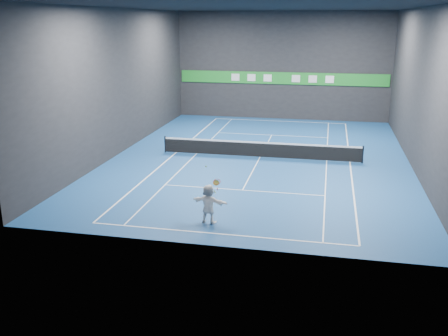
% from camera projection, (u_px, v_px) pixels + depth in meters
% --- Properties ---
extents(ground, '(26.00, 26.00, 0.00)m').
position_uv_depth(ground, '(260.00, 157.00, 31.24)').
color(ground, navy).
rests_on(ground, ground).
extents(ceiling, '(26.00, 26.00, 0.00)m').
position_uv_depth(ceiling, '(263.00, 7.00, 28.66)').
color(ceiling, black).
rests_on(ceiling, ground).
extents(wall_back, '(18.00, 0.10, 9.00)m').
position_uv_depth(wall_back, '(282.00, 66.00, 42.14)').
color(wall_back, black).
rests_on(wall_back, ground).
extents(wall_front, '(18.00, 0.10, 9.00)m').
position_uv_depth(wall_front, '(212.00, 130.00, 17.76)').
color(wall_front, black).
rests_on(wall_front, ground).
extents(wall_left, '(0.10, 26.00, 9.00)m').
position_uv_depth(wall_left, '(121.00, 82.00, 31.73)').
color(wall_left, black).
rests_on(wall_left, ground).
extents(wall_right, '(0.10, 26.00, 9.00)m').
position_uv_depth(wall_right, '(419.00, 89.00, 28.18)').
color(wall_right, black).
rests_on(wall_right, ground).
extents(baseline_near, '(10.98, 0.08, 0.01)m').
position_uv_depth(baseline_near, '(219.00, 234.00, 20.09)').
color(baseline_near, white).
rests_on(baseline_near, ground).
extents(baseline_far, '(10.98, 0.08, 0.01)m').
position_uv_depth(baseline_far, '(279.00, 121.00, 42.39)').
color(baseline_far, white).
rests_on(baseline_far, ground).
extents(sideline_doubles_left, '(0.08, 23.78, 0.01)m').
position_uv_depth(sideline_doubles_left, '(176.00, 153.00, 32.32)').
color(sideline_doubles_left, white).
rests_on(sideline_doubles_left, ground).
extents(sideline_doubles_right, '(0.08, 23.78, 0.01)m').
position_uv_depth(sideline_doubles_right, '(350.00, 162.00, 30.15)').
color(sideline_doubles_right, white).
rests_on(sideline_doubles_right, ground).
extents(sideline_singles_left, '(0.06, 23.78, 0.01)m').
position_uv_depth(sideline_singles_left, '(197.00, 154.00, 32.05)').
color(sideline_singles_left, white).
rests_on(sideline_singles_left, ground).
extents(sideline_singles_right, '(0.06, 23.78, 0.01)m').
position_uv_depth(sideline_singles_right, '(327.00, 161.00, 30.43)').
color(sideline_singles_right, white).
rests_on(sideline_singles_right, ground).
extents(service_line_near, '(8.23, 0.06, 0.01)m').
position_uv_depth(service_line_near, '(242.00, 190.00, 25.24)').
color(service_line_near, white).
rests_on(service_line_near, ground).
extents(service_line_far, '(8.23, 0.06, 0.01)m').
position_uv_depth(service_line_far, '(272.00, 135.00, 37.24)').
color(service_line_far, white).
rests_on(service_line_far, ground).
extents(center_service_line, '(0.06, 12.80, 0.01)m').
position_uv_depth(center_service_line, '(260.00, 157.00, 31.24)').
color(center_service_line, white).
rests_on(center_service_line, ground).
extents(player, '(1.64, 0.79, 1.70)m').
position_uv_depth(player, '(209.00, 204.00, 20.97)').
color(player, white).
rests_on(player, ground).
extents(tennis_ball, '(0.06, 0.06, 0.06)m').
position_uv_depth(tennis_ball, '(206.00, 166.00, 20.47)').
color(tennis_ball, '#C9F228').
rests_on(tennis_ball, player).
extents(tennis_net, '(12.50, 0.10, 1.07)m').
position_uv_depth(tennis_net, '(260.00, 149.00, 31.08)').
color(tennis_net, black).
rests_on(tennis_net, ground).
extents(sponsor_banner, '(17.64, 0.11, 1.00)m').
position_uv_depth(sponsor_banner, '(282.00, 78.00, 42.37)').
color(sponsor_banner, '#1E8A2A').
rests_on(sponsor_banner, wall_back).
extents(tennis_racket, '(0.44, 0.36, 0.68)m').
position_uv_depth(tennis_racket, '(217.00, 183.00, 20.68)').
color(tennis_racket, red).
rests_on(tennis_racket, player).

